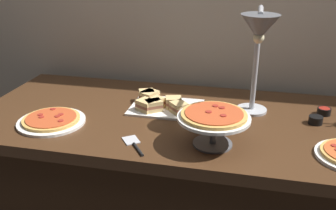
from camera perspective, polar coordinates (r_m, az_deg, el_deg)
The scene contains 9 objects.
back_wall at distance 2.08m, azimuth 5.09°, elevation 15.12°, with size 4.40×0.04×2.40m, color #B7A893.
buffet_table at distance 1.91m, azimuth 2.06°, elevation -12.03°, with size 1.90×0.84×0.76m.
heat_lamp at distance 1.56m, azimuth 13.40°, elevation 9.65°, with size 0.15×0.33×0.49m.
pizza_plate_front at distance 1.73m, azimuth -17.08°, elevation -2.20°, with size 0.29×0.29×0.03m.
pizza_plate_raised_stand at distance 1.45m, azimuth 6.87°, elevation -2.10°, with size 0.28×0.28×0.14m.
sandwich_platter at distance 1.79m, azimuth -1.15°, elevation 0.18°, with size 0.33×0.25×0.06m.
sauce_cup_near at distance 1.77m, azimuth 21.26°, elevation -2.06°, with size 0.06×0.06×0.03m.
sauce_cup_far at distance 1.87m, azimuth 22.35°, elevation -0.84°, with size 0.06×0.06×0.03m.
serving_spatula at distance 1.48m, azimuth -5.07°, elevation -5.92°, with size 0.13×0.16×0.01m.
Camera 1 is at (0.28, -1.54, 1.47)m, focal length 40.66 mm.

